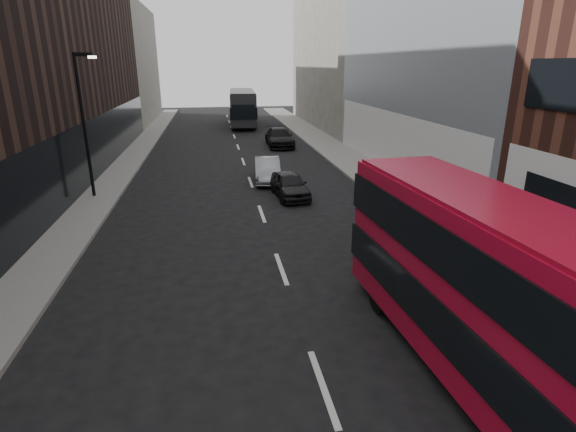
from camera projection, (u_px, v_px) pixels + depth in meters
name	position (u px, v px, depth m)	size (l,w,h in m)	color
sidewalk_right	(348.00, 160.00, 32.33)	(3.00, 80.00, 0.15)	slate
sidewalk_left	(124.00, 168.00, 29.90)	(2.00, 80.00, 0.15)	slate
building_modern_block	(441.00, 5.00, 26.06)	(5.03, 22.00, 20.00)	#999FA3
building_victorian	(335.00, 34.00, 47.61)	(6.50, 24.00, 21.00)	#6A655D
building_left_mid	(74.00, 58.00, 31.80)	(5.00, 24.00, 14.00)	black
building_left_far	(127.00, 65.00, 52.51)	(5.00, 20.00, 13.00)	#6A655D
street_lamp	(85.00, 116.00, 22.01)	(1.06, 0.22, 7.00)	black
red_bus	(493.00, 289.00, 9.22)	(2.91, 10.12, 4.05)	#AD0A25
grey_bus	(243.00, 107.00, 50.66)	(3.38, 11.96, 3.82)	black
car_a	(290.00, 185.00, 23.39)	(1.56, 3.87, 1.32)	black
car_b	(267.00, 170.00, 26.56)	(1.45, 4.16, 1.37)	gray
car_c	(279.00, 137.00, 37.84)	(2.10, 5.17, 1.50)	black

